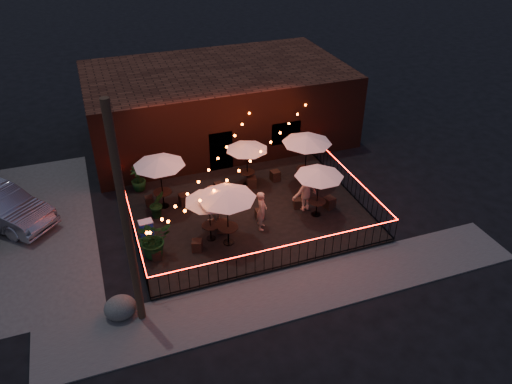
% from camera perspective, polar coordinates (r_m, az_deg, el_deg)
% --- Properties ---
extents(ground, '(110.00, 110.00, 0.00)m').
position_cam_1_polar(ground, '(20.82, 0.82, -5.52)').
color(ground, black).
rests_on(ground, ground).
extents(patio, '(10.00, 8.00, 0.15)m').
position_cam_1_polar(patio, '(22.28, -0.98, -2.38)').
color(patio, black).
rests_on(patio, ground).
extents(sidewalk, '(18.00, 2.50, 0.05)m').
position_cam_1_polar(sidewalk, '(18.54, 4.41, -11.30)').
color(sidewalk, '#464341').
rests_on(sidewalk, ground).
extents(brick_building, '(14.00, 8.00, 4.00)m').
position_cam_1_polar(brick_building, '(28.35, -4.41, 10.03)').
color(brick_building, black).
rests_on(brick_building, ground).
extents(utility_pole, '(0.26, 0.26, 8.00)m').
position_cam_1_polar(utility_pole, '(15.49, -14.63, -3.50)').
color(utility_pole, '#382916').
rests_on(utility_pole, ground).
extents(fence_front, '(10.00, 0.04, 1.04)m').
position_cam_1_polar(fence_front, '(18.96, 2.97, -7.46)').
color(fence_front, black).
rests_on(fence_front, patio).
extents(fence_left, '(0.04, 8.00, 1.04)m').
position_cam_1_polar(fence_left, '(21.18, -13.92, -3.64)').
color(fence_left, black).
rests_on(fence_left, patio).
extents(fence_right, '(0.04, 8.00, 1.04)m').
position_cam_1_polar(fence_right, '(23.77, 10.48, 1.17)').
color(fence_right, black).
rests_on(fence_right, patio).
extents(festoon_lights, '(10.02, 8.72, 1.32)m').
position_cam_1_polar(festoon_lights, '(20.47, -3.45, 2.23)').
color(festoon_lights, '#F84806').
rests_on(festoon_lights, ground).
extents(cafe_table_0, '(2.23, 2.23, 2.16)m').
position_cam_1_polar(cafe_table_0, '(19.60, -5.43, -0.75)').
color(cafe_table_0, black).
rests_on(cafe_table_0, patio).
extents(cafe_table_1, '(3.00, 3.00, 2.50)m').
position_cam_1_polar(cafe_table_1, '(21.77, -11.03, 3.37)').
color(cafe_table_1, black).
rests_on(cafe_table_1, patio).
extents(cafe_table_2, '(2.75, 2.75, 2.54)m').
position_cam_1_polar(cafe_table_2, '(19.13, -3.36, -0.32)').
color(cafe_table_2, black).
rests_on(cafe_table_2, patio).
extents(cafe_table_3, '(2.05, 2.05, 2.20)m').
position_cam_1_polar(cafe_table_3, '(23.18, -1.04, 5.15)').
color(cafe_table_3, black).
rests_on(cafe_table_3, patio).
extents(cafe_table_4, '(2.75, 2.75, 2.31)m').
position_cam_1_polar(cafe_table_4, '(21.06, 7.24, 2.12)').
color(cafe_table_4, black).
rests_on(cafe_table_4, patio).
extents(cafe_table_5, '(2.89, 2.89, 2.57)m').
position_cam_1_polar(cafe_table_5, '(23.22, 5.85, 5.95)').
color(cafe_table_5, black).
rests_on(cafe_table_5, patio).
extents(bistro_chair_0, '(0.41, 0.41, 0.42)m').
position_cam_1_polar(bistro_chair_0, '(19.92, -11.30, -6.99)').
color(bistro_chair_0, black).
rests_on(bistro_chair_0, patio).
extents(bistro_chair_1, '(0.51, 0.51, 0.47)m').
position_cam_1_polar(bistro_chair_1, '(20.07, -6.75, -6.08)').
color(bistro_chair_1, black).
rests_on(bistro_chair_1, patio).
extents(bistro_chair_2, '(0.37, 0.37, 0.43)m').
position_cam_1_polar(bistro_chair_2, '(23.05, -12.09, -1.00)').
color(bistro_chair_2, black).
rests_on(bistro_chair_2, patio).
extents(bistro_chair_3, '(0.48, 0.48, 0.51)m').
position_cam_1_polar(bistro_chair_3, '(22.81, -8.20, -0.84)').
color(bistro_chair_3, black).
rests_on(bistro_chair_3, patio).
extents(bistro_chair_4, '(0.56, 0.56, 0.52)m').
position_cam_1_polar(bistro_chair_4, '(20.96, -3.85, -3.89)').
color(bistro_chair_4, black).
rests_on(bistro_chair_4, patio).
extents(bistro_chair_5, '(0.39, 0.39, 0.43)m').
position_cam_1_polar(bistro_chair_5, '(21.71, 0.41, -2.51)').
color(bistro_chair_5, black).
rests_on(bistro_chair_5, patio).
extents(bistro_chair_6, '(0.38, 0.38, 0.41)m').
position_cam_1_polar(bistro_chair_6, '(23.64, -4.32, 0.60)').
color(bistro_chair_6, black).
rests_on(bistro_chair_6, patio).
extents(bistro_chair_7, '(0.50, 0.50, 0.51)m').
position_cam_1_polar(bistro_chair_7, '(23.82, -0.51, 1.12)').
color(bistro_chair_7, black).
rests_on(bistro_chair_7, patio).
extents(bistro_chair_8, '(0.44, 0.44, 0.43)m').
position_cam_1_polar(bistro_chair_8, '(22.46, 4.78, -1.30)').
color(bistro_chair_8, black).
rests_on(bistro_chair_8, patio).
extents(bistro_chair_9, '(0.53, 0.53, 0.51)m').
position_cam_1_polar(bistro_chair_9, '(22.60, 8.38, -1.20)').
color(bistro_chair_9, black).
rests_on(bistro_chair_9, patio).
extents(bistro_chair_10, '(0.46, 0.46, 0.50)m').
position_cam_1_polar(bistro_chair_10, '(24.39, 2.20, 1.89)').
color(bistro_chair_10, black).
rests_on(bistro_chair_10, patio).
extents(bistro_chair_11, '(0.43, 0.43, 0.41)m').
position_cam_1_polar(bistro_chair_11, '(24.98, 6.88, 2.35)').
color(bistro_chair_11, black).
rests_on(bistro_chair_11, patio).
extents(patron_a, '(0.66, 0.77, 1.79)m').
position_cam_1_polar(patron_a, '(20.72, 0.65, -2.13)').
color(patron_a, tan).
rests_on(patron_a, patio).
extents(patron_b, '(0.85, 1.04, 1.97)m').
position_cam_1_polar(patron_b, '(20.85, -4.97, -1.73)').
color(patron_b, tan).
rests_on(patron_b, patio).
extents(patron_c, '(1.30, 0.86, 1.89)m').
position_cam_1_polar(patron_c, '(21.97, 5.63, 0.09)').
color(patron_c, '#D0AC84').
rests_on(patron_c, patio).
extents(potted_shrub_a, '(1.67, 1.55, 1.55)m').
position_cam_1_polar(potted_shrub_a, '(19.79, -11.66, -5.26)').
color(potted_shrub_a, '#183A0F').
rests_on(potted_shrub_a, patio).
extents(potted_shrub_b, '(0.80, 0.69, 1.27)m').
position_cam_1_polar(potted_shrub_b, '(22.00, -11.22, -1.36)').
color(potted_shrub_b, '#153F0F').
rests_on(potted_shrub_b, patio).
extents(potted_shrub_c, '(0.75, 0.75, 1.23)m').
position_cam_1_polar(potted_shrub_c, '(24.06, -13.32, 1.50)').
color(potted_shrub_c, '#143611').
rests_on(potted_shrub_c, patio).
extents(cooler, '(0.59, 0.44, 0.75)m').
position_cam_1_polar(cooler, '(21.05, -12.43, -4.11)').
color(cooler, blue).
rests_on(cooler, patio).
extents(boulder, '(1.02, 0.88, 0.78)m').
position_cam_1_polar(boulder, '(18.03, -15.26, -12.64)').
color(boulder, '#454440').
rests_on(boulder, ground).
extents(car_silver, '(4.76, 4.76, 1.65)m').
position_cam_1_polar(car_silver, '(24.00, -27.23, -1.51)').
color(car_silver, '#98979F').
rests_on(car_silver, ground).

